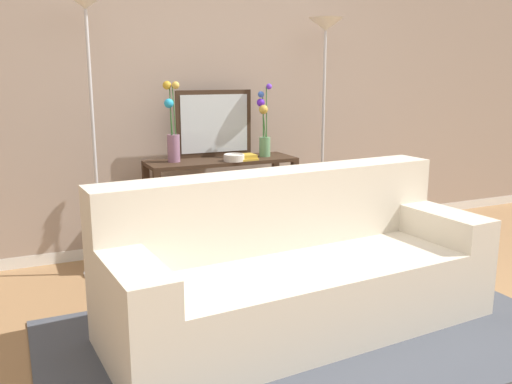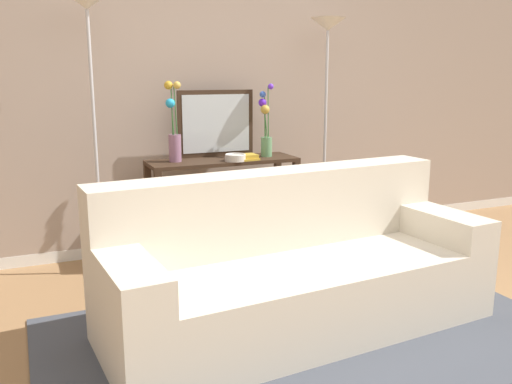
% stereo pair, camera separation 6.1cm
% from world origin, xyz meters
% --- Properties ---
extents(ground_plane, '(16.00, 16.00, 0.02)m').
position_xyz_m(ground_plane, '(0.00, 0.00, -0.01)').
color(ground_plane, '#9E754C').
extents(back_wall, '(12.00, 0.15, 2.75)m').
position_xyz_m(back_wall, '(0.00, 2.23, 1.37)').
color(back_wall, white).
rests_on(back_wall, ground).
extents(area_rug, '(2.89, 1.65, 0.01)m').
position_xyz_m(area_rug, '(-0.03, 0.31, 0.01)').
color(area_rug, '#474C56').
rests_on(area_rug, ground).
extents(couch, '(2.28, 1.01, 0.88)m').
position_xyz_m(couch, '(-0.04, 0.47, 0.32)').
color(couch, beige).
rests_on(couch, ground).
extents(console_table, '(1.17, 0.39, 0.79)m').
position_xyz_m(console_table, '(0.02, 1.82, 0.54)').
color(console_table, '#382619').
rests_on(console_table, ground).
extents(floor_lamp_left, '(0.28, 0.28, 1.96)m').
position_xyz_m(floor_lamp_left, '(-0.94, 1.79, 1.54)').
color(floor_lamp_left, silver).
rests_on(floor_lamp_left, ground).
extents(floor_lamp_right, '(0.28, 0.28, 1.88)m').
position_xyz_m(floor_lamp_right, '(0.92, 1.79, 1.47)').
color(floor_lamp_right, silver).
rests_on(floor_lamp_right, ground).
extents(wall_mirror, '(0.63, 0.02, 0.53)m').
position_xyz_m(wall_mirror, '(0.03, 1.99, 1.05)').
color(wall_mirror, '#382619').
rests_on(wall_mirror, console_table).
extents(vase_tall_flowers, '(0.12, 0.10, 0.60)m').
position_xyz_m(vase_tall_flowers, '(-0.36, 1.85, 1.01)').
color(vase_tall_flowers, gray).
rests_on(vase_tall_flowers, console_table).
extents(vase_short_flowers, '(0.11, 0.10, 0.58)m').
position_xyz_m(vase_short_flowers, '(0.39, 1.81, 1.01)').
color(vase_short_flowers, '#669E6B').
rests_on(vase_short_flowers, console_table).
extents(fruit_bowl, '(0.16, 0.16, 0.05)m').
position_xyz_m(fruit_bowl, '(0.08, 1.69, 0.81)').
color(fruit_bowl, silver).
rests_on(fruit_bowl, console_table).
extents(book_stack, '(0.19, 0.17, 0.04)m').
position_xyz_m(book_stack, '(0.18, 1.72, 0.81)').
color(book_stack, gold).
rests_on(book_stack, console_table).
extents(book_row_under_console, '(0.27, 0.17, 0.13)m').
position_xyz_m(book_row_under_console, '(-0.32, 1.82, 0.06)').
color(book_row_under_console, '#6B3360').
rests_on(book_row_under_console, ground).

